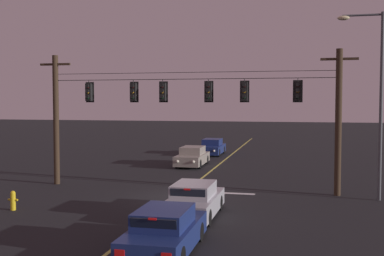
# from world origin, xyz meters

# --- Properties ---
(ground_plane) EXTENTS (180.00, 180.00, 0.00)m
(ground_plane) POSITION_xyz_m (0.00, 0.00, 0.00)
(ground_plane) COLOR black
(lane_centre_stripe) EXTENTS (0.14, 60.00, 0.01)m
(lane_centre_stripe) POSITION_xyz_m (0.00, 8.12, 0.00)
(lane_centre_stripe) COLOR #D1C64C
(lane_centre_stripe) RESTS_ON ground
(stop_bar_paint) EXTENTS (3.40, 0.36, 0.01)m
(stop_bar_paint) POSITION_xyz_m (1.90, 1.52, 0.00)
(stop_bar_paint) COLOR silver
(stop_bar_paint) RESTS_ON ground
(signal_span_assembly) EXTENTS (17.01, 0.32, 7.23)m
(signal_span_assembly) POSITION_xyz_m (-0.00, 2.12, 3.76)
(signal_span_assembly) COLOR #38281C
(signal_span_assembly) RESTS_ON ground
(traffic_light_leftmost) EXTENTS (0.48, 0.41, 1.22)m
(traffic_light_leftmost) POSITION_xyz_m (-5.60, 2.10, 5.18)
(traffic_light_leftmost) COLOR black
(traffic_light_left_inner) EXTENTS (0.48, 0.41, 1.22)m
(traffic_light_left_inner) POSITION_xyz_m (-3.02, 2.10, 5.18)
(traffic_light_left_inner) COLOR black
(traffic_light_centre) EXTENTS (0.48, 0.41, 1.22)m
(traffic_light_centre) POSITION_xyz_m (-1.37, 2.10, 5.18)
(traffic_light_centre) COLOR black
(traffic_light_right_inner) EXTENTS (0.48, 0.41, 1.22)m
(traffic_light_right_inner) POSITION_xyz_m (1.09, 2.10, 5.18)
(traffic_light_right_inner) COLOR black
(traffic_light_rightmost) EXTENTS (0.48, 0.41, 1.22)m
(traffic_light_rightmost) POSITION_xyz_m (2.97, 2.10, 5.18)
(traffic_light_rightmost) COLOR black
(traffic_light_far_right) EXTENTS (0.48, 0.41, 1.22)m
(traffic_light_far_right) POSITION_xyz_m (5.64, 2.10, 5.18)
(traffic_light_far_right) COLOR black
(car_waiting_near_lane) EXTENTS (1.80, 4.33, 1.39)m
(car_waiting_near_lane) POSITION_xyz_m (1.61, -3.71, 0.65)
(car_waiting_near_lane) COLOR #A5A5AD
(car_waiting_near_lane) RESTS_ON ground
(car_oncoming_lead) EXTENTS (1.80, 4.42, 1.39)m
(car_oncoming_lead) POSITION_xyz_m (-1.79, 11.27, 0.65)
(car_oncoming_lead) COLOR gray
(car_oncoming_lead) RESTS_ON ground
(car_oncoming_trailing) EXTENTS (1.80, 4.42, 1.39)m
(car_oncoming_trailing) POSITION_xyz_m (-1.67, 18.73, 0.65)
(car_oncoming_trailing) COLOR navy
(car_oncoming_trailing) RESTS_ON ground
(car_waiting_second_near) EXTENTS (1.80, 4.33, 1.39)m
(car_waiting_second_near) POSITION_xyz_m (1.69, -8.33, 0.65)
(car_waiting_second_near) COLOR navy
(car_waiting_second_near) RESTS_ON ground
(street_lamp_corner) EXTENTS (2.11, 0.30, 8.80)m
(street_lamp_corner) POSITION_xyz_m (9.15, 1.34, 5.22)
(street_lamp_corner) COLOR #4C4F54
(street_lamp_corner) RESTS_ON ground
(fire_hydrant) EXTENTS (0.44, 0.22, 0.84)m
(fire_hydrant) POSITION_xyz_m (-6.22, -4.25, 0.44)
(fire_hydrant) COLOR gold
(fire_hydrant) RESTS_ON ground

